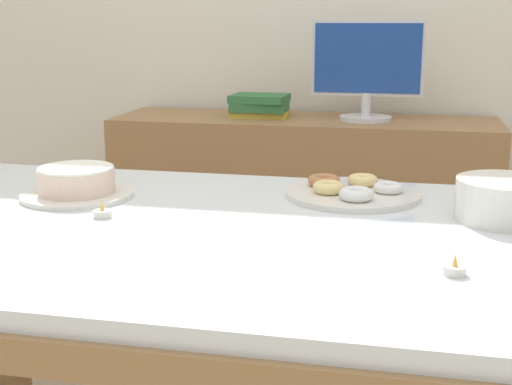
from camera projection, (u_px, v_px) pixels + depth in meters
The scene contains 9 objects.
dining_table at pixel (205, 263), 1.51m from camera, with size 1.65×1.02×0.75m.
sideboard at pixel (303, 214), 2.90m from camera, with size 1.50×0.44×0.78m.
computer_monitor at pixel (367, 71), 2.71m from camera, with size 0.42×0.20×0.38m.
book_stack at pixel (260, 105), 2.83m from camera, with size 0.24×0.19×0.09m.
cake_chocolate_round at pixel (77, 184), 1.71m from camera, with size 0.27×0.27×0.07m.
pastry_platter at pixel (352, 191), 1.72m from camera, with size 0.32×0.32×0.04m.
plate_stack at pixel (506, 200), 1.51m from camera, with size 0.21×0.21×0.09m.
tealight_right_edge at pixel (454, 269), 1.20m from camera, with size 0.04×0.04×0.04m.
tealight_near_cakes at pixel (102, 213), 1.54m from camera, with size 0.04×0.04×0.04m.
Camera 1 is at (0.41, -1.37, 1.17)m, focal length 50.00 mm.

